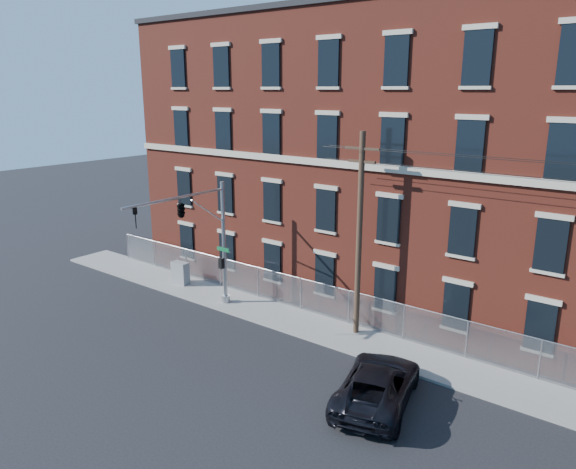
{
  "coord_description": "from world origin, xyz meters",
  "views": [
    {
      "loc": [
        14.54,
        -16.36,
        11.93
      ],
      "look_at": [
        -1.09,
        4.0,
        5.05
      ],
      "focal_mm": 33.71,
      "sensor_mm": 36.0,
      "label": 1
    }
  ],
  "objects_px": {
    "traffic_signal_mast": "(192,220)",
    "utility_cabinet": "(180,273)",
    "pickup_truck": "(377,384)",
    "utility_pole_near": "(359,232)"
  },
  "relations": [
    {
      "from": "utility_pole_near",
      "to": "utility_cabinet",
      "type": "relative_size",
      "value": 7.12
    },
    {
      "from": "utility_cabinet",
      "to": "utility_pole_near",
      "type": "bearing_deg",
      "value": 0.46
    },
    {
      "from": "pickup_truck",
      "to": "utility_cabinet",
      "type": "bearing_deg",
      "value": -29.15
    },
    {
      "from": "utility_cabinet",
      "to": "pickup_truck",
      "type": "bearing_deg",
      "value": -16.96
    },
    {
      "from": "traffic_signal_mast",
      "to": "utility_cabinet",
      "type": "bearing_deg",
      "value": 147.3
    },
    {
      "from": "traffic_signal_mast",
      "to": "utility_pole_near",
      "type": "bearing_deg",
      "value": 23.14
    },
    {
      "from": "traffic_signal_mast",
      "to": "utility_pole_near",
      "type": "relative_size",
      "value": 0.7
    },
    {
      "from": "traffic_signal_mast",
      "to": "pickup_truck",
      "type": "distance_m",
      "value": 12.74
    },
    {
      "from": "traffic_signal_mast",
      "to": "pickup_truck",
      "type": "bearing_deg",
      "value": -6.79
    },
    {
      "from": "traffic_signal_mast",
      "to": "pickup_truck",
      "type": "height_order",
      "value": "traffic_signal_mast"
    }
  ]
}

